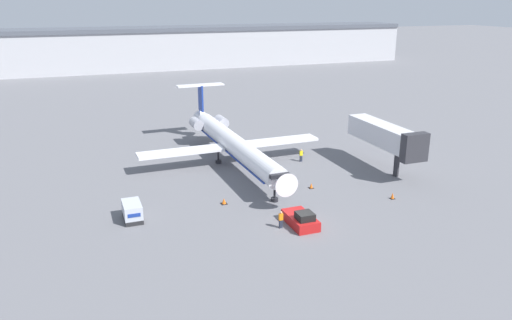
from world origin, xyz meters
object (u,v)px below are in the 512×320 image
Objects in this scene: traffic_cone_right at (311,186)px; traffic_cone_mid at (393,196)px; worker_by_wing at (301,155)px; airplane_main at (232,143)px; traffic_cone_left at (224,201)px; jet_bridge at (386,136)px; pushback_tug at (301,219)px; worker_near_tug at (281,219)px; luggage_cart at (132,211)px.

traffic_cone_right is 0.88× the size of traffic_cone_mid.
worker_by_wing is 2.39× the size of traffic_cone_mid.
traffic_cone_left is (-5.07, -12.71, -2.62)m from airplane_main.
jet_bridge is (22.55, 3.69, 4.15)m from traffic_cone_left.
worker_by_wing is at bearing 71.30° from traffic_cone_right.
traffic_cone_left is at bearing -175.37° from traffic_cone_right.
pushback_tug reaches higher than traffic_cone_mid.
airplane_main is 13.93m from traffic_cone_left.
pushback_tug is 6.99× the size of traffic_cone_right.
worker_near_tug is 11.27m from traffic_cone_right.
traffic_cone_right is 0.05× the size of jet_bridge.
airplane_main is 51.84× the size of traffic_cone_right.
pushback_tug is 2.08m from worker_near_tug.
airplane_main is 49.43× the size of traffic_cone_left.
traffic_cone_right is (20.50, 1.53, -0.60)m from luggage_cart.
airplane_main reaches higher than jet_bridge.
airplane_main is 22.03m from traffic_cone_mid.
traffic_cone_mid is at bearing 11.52° from pushback_tug.
airplane_main reaches higher than luggage_cart.
luggage_cart is 20.57m from traffic_cone_right.
jet_bridge reaches higher than traffic_cone_right.
traffic_cone_left is (9.67, 0.66, -0.60)m from luggage_cart.
luggage_cart reaches higher than traffic_cone_right.
worker_by_wing is at bearing 103.45° from traffic_cone_mid.
traffic_cone_left is 10.87m from traffic_cone_right.
traffic_cone_right is at bearing -108.70° from worker_by_wing.
jet_bridge is at bearing 33.47° from pushback_tug.
luggage_cart is at bearing -172.32° from jet_bridge.
airplane_main reaches higher than traffic_cone_right.
traffic_cone_left is (-5.43, 7.63, -0.30)m from pushback_tug.
jet_bridge is (11.72, 2.81, 4.15)m from traffic_cone_right.
jet_bridge is at bearing -38.17° from worker_by_wing.
worker_near_tug is 22.51m from jet_bridge.
pushback_tug is 6.12× the size of traffic_cone_mid.
luggage_cart is (-14.74, -13.37, -2.02)m from airplane_main.
traffic_cone_mid is at bearing 9.56° from worker_near_tug.
airplane_main is 18.93× the size of worker_near_tug.
pushback_tug reaches higher than traffic_cone_right.
traffic_cone_left is at bearing -143.54° from worker_by_wing.
jet_bridge is at bearing 13.50° from traffic_cone_right.
airplane_main reaches higher than pushback_tug.
worker_near_tug is 14.60m from traffic_cone_mid.
jet_bridge is at bearing 9.29° from traffic_cone_left.
luggage_cart reaches higher than pushback_tug.
pushback_tug is 6.66× the size of traffic_cone_left.
traffic_cone_left is at bearing -170.71° from jet_bridge.
pushback_tug is at bearing -115.58° from worker_by_wing.
worker_by_wing is (10.68, 17.92, -0.00)m from worker_near_tug.
airplane_main is 19.73m from jet_bridge.
traffic_cone_mid is at bearing -118.57° from jet_bridge.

